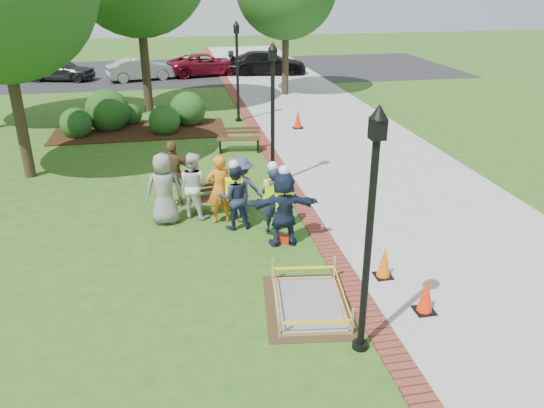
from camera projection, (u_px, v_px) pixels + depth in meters
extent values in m
plane|color=#285116|center=(260.00, 268.00, 11.68)|extent=(100.00, 100.00, 0.00)
cube|color=#9E9E99|center=(340.00, 134.00, 21.56)|extent=(6.00, 60.00, 0.02)
cube|color=maroon|center=(261.00, 139.00, 21.00)|extent=(0.50, 60.00, 0.03)
cube|color=#381E0F|center=(140.00, 131.00, 21.98)|extent=(7.00, 3.00, 0.05)
cube|color=black|center=(193.00, 71.00, 36.04)|extent=(36.00, 12.00, 0.01)
cube|color=#47331E|center=(309.00, 305.00, 10.36)|extent=(1.98, 2.50, 0.01)
cube|color=gray|center=(309.00, 305.00, 10.35)|extent=(1.42, 1.94, 0.04)
cube|color=tan|center=(309.00, 304.00, 10.34)|extent=(1.55, 2.07, 0.08)
cube|color=tan|center=(309.00, 294.00, 10.25)|extent=(1.59, 2.11, 0.55)
cube|color=yellow|center=(309.00, 292.00, 10.24)|extent=(1.53, 2.05, 0.06)
cube|color=brown|center=(221.00, 197.00, 14.31)|extent=(1.51, 0.63, 0.04)
cube|color=brown|center=(218.00, 186.00, 14.43)|extent=(1.45, 0.25, 0.23)
cube|color=black|center=(221.00, 205.00, 14.40)|extent=(1.38, 0.67, 0.43)
cube|color=#4B311A|center=(239.00, 139.00, 19.30)|extent=(1.63, 0.65, 0.04)
cube|color=#4B311A|center=(239.00, 130.00, 19.44)|extent=(1.58, 0.23, 0.25)
cube|color=black|center=(239.00, 145.00, 19.40)|extent=(1.49, 0.70, 0.47)
cube|color=black|center=(424.00, 311.00, 10.15)|extent=(0.38, 0.38, 0.05)
cone|color=#F62E07|center=(426.00, 294.00, 10.00)|extent=(0.30, 0.30, 0.70)
cube|color=black|center=(383.00, 276.00, 11.33)|extent=(0.37, 0.37, 0.05)
cone|color=#FD6708|center=(384.00, 261.00, 11.18)|extent=(0.29, 0.29, 0.68)
cube|color=black|center=(298.00, 128.00, 22.42)|extent=(0.40, 0.40, 0.05)
cone|color=red|center=(298.00, 119.00, 22.26)|extent=(0.32, 0.32, 0.74)
cube|color=red|center=(282.00, 239.00, 12.78)|extent=(0.44, 0.35, 0.19)
cylinder|color=black|center=(368.00, 251.00, 8.44)|extent=(0.12, 0.12, 3.80)
cube|color=black|center=(378.00, 129.00, 7.65)|extent=(0.22, 0.22, 0.32)
cone|color=black|center=(379.00, 111.00, 7.55)|extent=(0.28, 0.28, 0.22)
cylinder|color=black|center=(360.00, 345.00, 9.17)|extent=(0.28, 0.28, 0.10)
cylinder|color=black|center=(273.00, 124.00, 15.66)|extent=(0.12, 0.12, 3.80)
cube|color=black|center=(273.00, 55.00, 14.87)|extent=(0.22, 0.22, 0.32)
cone|color=black|center=(273.00, 46.00, 14.77)|extent=(0.28, 0.28, 0.22)
cylinder|color=black|center=(273.00, 183.00, 16.39)|extent=(0.28, 0.28, 0.10)
cylinder|color=black|center=(238.00, 78.00, 22.87)|extent=(0.12, 0.12, 3.80)
cube|color=black|center=(236.00, 29.00, 22.09)|extent=(0.22, 0.22, 0.32)
cone|color=black|center=(236.00, 23.00, 21.99)|extent=(0.28, 0.28, 0.22)
cylinder|color=black|center=(239.00, 120.00, 23.61)|extent=(0.28, 0.28, 0.10)
cylinder|color=#3D2D1E|center=(17.00, 102.00, 16.13)|extent=(0.34, 0.34, 4.81)
cylinder|color=#3D2D1E|center=(144.00, 53.00, 24.37)|extent=(0.40, 0.40, 5.34)
cylinder|color=#3D2D1E|center=(285.00, 52.00, 28.07)|extent=(0.36, 0.36, 4.49)
sphere|color=#124015|center=(78.00, 136.00, 21.32)|extent=(1.25, 1.25, 1.25)
sphere|color=#124015|center=(110.00, 129.00, 22.34)|extent=(1.82, 1.82, 1.82)
sphere|color=#124015|center=(166.00, 133.00, 21.75)|extent=(1.26, 1.26, 1.26)
sphere|color=#124015|center=(189.00, 124.00, 23.06)|extent=(1.53, 1.53, 1.53)
sphere|color=#124015|center=(132.00, 124.00, 23.16)|extent=(0.93, 0.93, 0.93)
imported|color=gray|center=(164.00, 189.00, 13.51)|extent=(0.61, 0.39, 1.87)
imported|color=orange|center=(219.00, 189.00, 13.55)|extent=(0.62, 0.44, 1.82)
imported|color=silver|center=(193.00, 185.00, 13.88)|extent=(0.67, 0.62, 1.77)
imported|color=brown|center=(174.00, 174.00, 14.51)|extent=(0.61, 0.40, 1.88)
imported|color=#393B64|center=(242.00, 188.00, 13.87)|extent=(0.59, 0.44, 1.66)
imported|color=#192243|center=(284.00, 209.00, 12.39)|extent=(0.62, 0.42, 1.85)
cube|color=#DCFC15|center=(284.00, 198.00, 12.29)|extent=(0.42, 0.26, 0.52)
sphere|color=white|center=(284.00, 170.00, 12.02)|extent=(0.25, 0.25, 0.25)
imported|color=#1A2443|center=(272.00, 200.00, 13.11)|extent=(0.62, 0.49, 1.68)
cube|color=#DCFC15|center=(272.00, 191.00, 13.02)|extent=(0.42, 0.26, 0.52)
sphere|color=white|center=(273.00, 166.00, 12.77)|extent=(0.25, 0.25, 0.25)
imported|color=#181D40|center=(234.00, 197.00, 13.26)|extent=(0.55, 0.37, 1.68)
cube|color=#DCFC15|center=(234.00, 188.00, 13.16)|extent=(0.42, 0.26, 0.52)
sphere|color=white|center=(233.00, 165.00, 12.92)|extent=(0.25, 0.25, 0.25)
imported|color=#262528|center=(61.00, 81.00, 32.77)|extent=(3.16, 5.11, 1.55)
imported|color=#9B9BA0|center=(142.00, 80.00, 32.89)|extent=(3.06, 4.87, 1.47)
imported|color=maroon|center=(207.00, 75.00, 34.59)|extent=(2.81, 4.87, 1.49)
imported|color=black|center=(267.00, 74.00, 34.94)|extent=(2.75, 5.15, 1.60)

